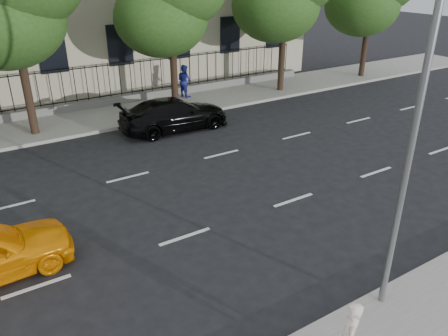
% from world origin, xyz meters
% --- Properties ---
extents(ground, '(120.00, 120.00, 0.00)m').
position_xyz_m(ground, '(0.00, 0.00, 0.00)').
color(ground, black).
rests_on(ground, ground).
extents(far_sidewalk, '(60.00, 4.00, 0.15)m').
position_xyz_m(far_sidewalk, '(0.00, 14.00, 0.07)').
color(far_sidewalk, gray).
rests_on(far_sidewalk, ground).
extents(lane_markings, '(49.60, 4.62, 0.01)m').
position_xyz_m(lane_markings, '(0.00, 4.75, 0.01)').
color(lane_markings, silver).
rests_on(lane_markings, ground).
extents(iron_fence, '(30.00, 0.50, 2.20)m').
position_xyz_m(iron_fence, '(0.00, 15.70, 0.65)').
color(iron_fence, slate).
rests_on(iron_fence, far_sidewalk).
extents(street_light, '(0.25, 3.32, 8.05)m').
position_xyz_m(street_light, '(2.50, -1.77, 5.15)').
color(street_light, slate).
rests_on(street_light, near_sidewalk).
extents(black_sedan, '(5.18, 2.22, 1.49)m').
position_xyz_m(black_sedan, '(3.71, 10.66, 0.74)').
color(black_sedan, black).
rests_on(black_sedan, ground).
extents(pedestrian_far, '(0.87, 1.01, 1.80)m').
position_xyz_m(pedestrian_far, '(6.46, 14.95, 1.05)').
color(pedestrian_far, navy).
rests_on(pedestrian_far, far_sidewalk).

